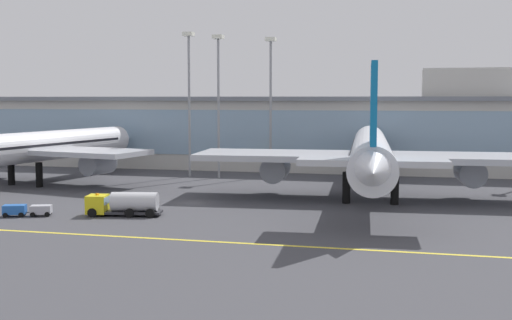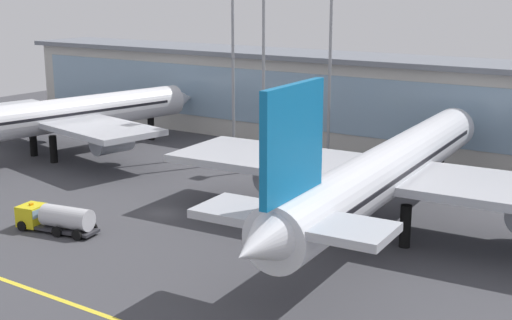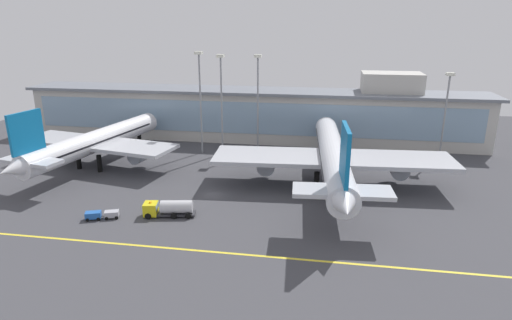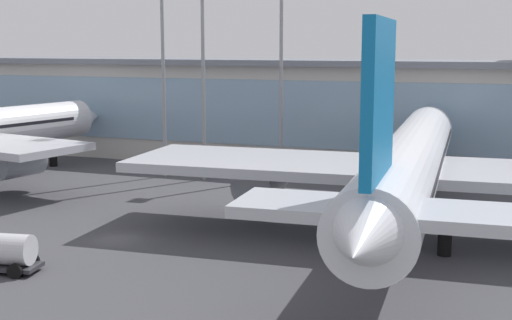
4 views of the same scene
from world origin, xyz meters
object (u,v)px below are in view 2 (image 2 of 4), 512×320
apron_light_mast_west (233,44)px  apron_light_mast_east (330,50)px  airliner_near_left (60,116)px  airliner_near_right (388,171)px  apron_light_mast_far_east (264,49)px  fuel_tanker_truck (54,218)px

apron_light_mast_west → apron_light_mast_east: size_ratio=1.03×
airliner_near_left → airliner_near_right: size_ratio=0.86×
apron_light_mast_far_east → fuel_tanker_truck: bearing=-91.0°
airliner_near_right → fuel_tanker_truck: size_ratio=6.34×
fuel_tanker_truck → apron_light_mast_west: (-4.87, 38.81, 15.24)m
apron_light_mast_far_east → apron_light_mast_east: bearing=25.6°
fuel_tanker_truck → apron_light_mast_far_east: bearing=-101.3°
airliner_near_left → apron_light_mast_far_east: 32.37m
airliner_near_left → apron_light_mast_west: bearing=-43.4°
airliner_near_right → apron_light_mast_east: apron_light_mast_east is taller
airliner_near_left → fuel_tanker_truck: (26.14, -23.70, -4.59)m
airliner_near_right → apron_light_mast_east: bearing=35.9°
airliner_near_left → fuel_tanker_truck: bearing=-121.0°
airliner_near_right → apron_light_mast_far_east: apron_light_mast_far_east is taller
apron_light_mast_east → apron_light_mast_far_east: apron_light_mast_far_east is taller
airliner_near_left → fuel_tanker_truck: size_ratio=5.47×
airliner_near_right → apron_light_mast_far_east: 35.33m
apron_light_mast_far_east → apron_light_mast_west: bearing=177.9°
fuel_tanker_truck → apron_light_mast_east: 46.14m
airliner_near_left → apron_light_mast_east: 41.47m
apron_light_mast_west → airliner_near_right: bearing=-30.1°
apron_light_mast_west → apron_light_mast_far_east: bearing=-2.1°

